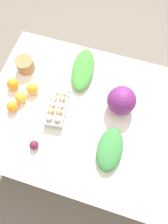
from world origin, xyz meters
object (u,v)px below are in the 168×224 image
at_px(paper_bag, 25,65).
at_px(greens_bunch_scallion, 110,149).
at_px(beet_root, 34,145).
at_px(orange_3, 13,84).
at_px(orange_2, 21,97).
at_px(cabbage_purple, 122,100).
at_px(egg_carton, 57,107).
at_px(orange_1, 12,107).
at_px(greens_bunch_chard, 83,69).
at_px(orange_0, 32,89).

distance_m(paper_bag, greens_bunch_scallion, 0.83).
relative_size(beet_root, orange_3, 0.73).
bearing_deg(orange_2, orange_3, 140.59).
bearing_deg(cabbage_purple, paper_bag, 172.18).
height_order(cabbage_purple, greens_bunch_scallion, cabbage_purple).
height_order(egg_carton, orange_2, egg_carton).
relative_size(egg_carton, orange_1, 3.98).
bearing_deg(greens_bunch_chard, beet_root, -101.60).
relative_size(beet_root, orange_0, 0.72).
bearing_deg(greens_bunch_chard, cabbage_purple, -30.98).
xyz_separation_m(beet_root, orange_1, (-0.23, 0.19, 0.01)).
bearing_deg(beet_root, orange_2, 127.06).
distance_m(greens_bunch_chard, beet_root, 0.62).
bearing_deg(orange_2, greens_bunch_scallion, -13.96).
relative_size(cabbage_purple, greens_bunch_chard, 0.52).
bearing_deg(paper_bag, orange_2, -73.96).
distance_m(beet_root, orange_1, 0.30).
bearing_deg(orange_0, paper_bag, 126.56).
bearing_deg(orange_3, orange_2, -39.41).
xyz_separation_m(cabbage_purple, greens_bunch_scallion, (0.01, -0.31, -0.06)).
xyz_separation_m(orange_1, orange_3, (-0.06, 0.15, 0.00)).
bearing_deg(greens_bunch_chard, orange_3, -148.31).
xyz_separation_m(cabbage_purple, paper_bag, (-0.71, 0.10, -0.05)).
bearing_deg(paper_bag, beet_root, -61.88).
bearing_deg(orange_0, beet_root, -66.24).
relative_size(greens_bunch_chard, orange_0, 4.45).
height_order(cabbage_purple, orange_2, cabbage_purple).
xyz_separation_m(cabbage_purple, egg_carton, (-0.39, -0.14, -0.05)).
xyz_separation_m(cabbage_purple, orange_2, (-0.64, -0.15, -0.06)).
bearing_deg(cabbage_purple, orange_3, -174.44).
height_order(orange_0, orange_1, orange_0).
relative_size(paper_bag, greens_bunch_scallion, 0.45).
bearing_deg(greens_bunch_scallion, cabbage_purple, 91.97).
relative_size(greens_bunch_scallion, orange_2, 3.68).
bearing_deg(orange_0, orange_1, -115.17).
bearing_deg(orange_0, greens_bunch_chard, 41.85).
bearing_deg(beet_root, orange_1, 140.10).
height_order(greens_bunch_scallion, orange_2, orange_2).
height_order(orange_2, orange_3, orange_3).
distance_m(egg_carton, orange_0, 0.22).
xyz_separation_m(greens_bunch_chard, beet_root, (-0.12, -0.60, -0.00)).
height_order(greens_bunch_chard, beet_root, greens_bunch_chard).
bearing_deg(cabbage_purple, orange_0, -173.93).
xyz_separation_m(paper_bag, orange_3, (-0.02, -0.17, -0.01)).
relative_size(paper_bag, beet_root, 2.18).
bearing_deg(egg_carton, orange_3, -109.56).
distance_m(orange_0, orange_2, 0.10).
xyz_separation_m(greens_bunch_scallion, orange_1, (-0.68, 0.08, -0.00)).
xyz_separation_m(orange_0, orange_2, (-0.05, -0.08, -0.00)).
xyz_separation_m(paper_bag, orange_1, (0.04, -0.32, -0.01)).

